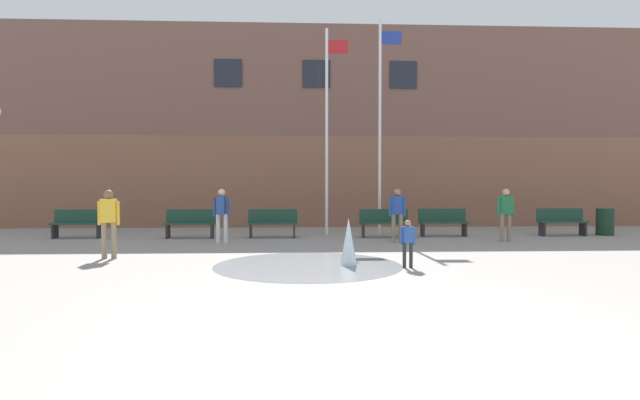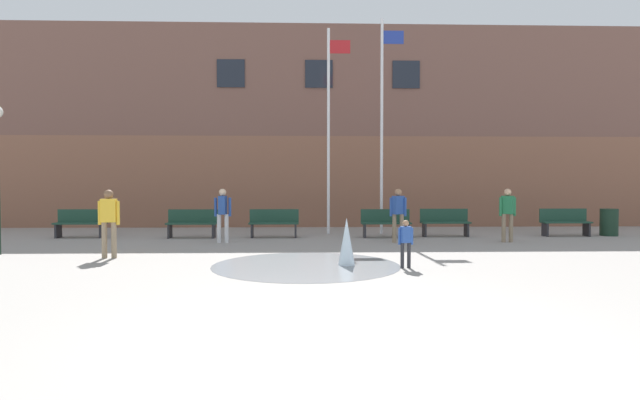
# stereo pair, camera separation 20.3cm
# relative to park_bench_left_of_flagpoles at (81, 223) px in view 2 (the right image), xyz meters

# --- Properties ---
(ground_plane) EXTENTS (100.00, 100.00, 0.00)m
(ground_plane) POSITION_rel_park_bench_left_of_flagpoles_xyz_m (7.80, -10.95, -0.48)
(ground_plane) COLOR gray
(library_building) EXTENTS (36.00, 6.05, 8.15)m
(library_building) POSITION_rel_park_bench_left_of_flagpoles_xyz_m (7.80, 6.74, 3.59)
(library_building) COLOR brown
(library_building) RESTS_ON ground
(splash_fountain) EXTENTS (3.98, 3.98, 1.01)m
(splash_fountain) POSITION_rel_park_bench_left_of_flagpoles_xyz_m (7.69, -5.78, -0.22)
(splash_fountain) COLOR gray
(splash_fountain) RESTS_ON ground
(park_bench_left_of_flagpoles) EXTENTS (1.60, 0.44, 0.91)m
(park_bench_left_of_flagpoles) POSITION_rel_park_bench_left_of_flagpoles_xyz_m (0.00, 0.00, 0.00)
(park_bench_left_of_flagpoles) COLOR #28282D
(park_bench_left_of_flagpoles) RESTS_ON ground
(park_bench_under_left_flagpole) EXTENTS (1.60, 0.44, 0.91)m
(park_bench_under_left_flagpole) POSITION_rel_park_bench_left_of_flagpoles_xyz_m (3.61, -0.17, 0.00)
(park_bench_under_left_flagpole) COLOR #28282D
(park_bench_under_left_flagpole) RESTS_ON ground
(park_bench_center) EXTENTS (1.60, 0.44, 0.91)m
(park_bench_center) POSITION_rel_park_bench_left_of_flagpoles_xyz_m (6.23, -0.14, 0.00)
(park_bench_center) COLOR #28282D
(park_bench_center) RESTS_ON ground
(park_bench_under_right_flagpole) EXTENTS (1.60, 0.44, 0.91)m
(park_bench_under_right_flagpole) POSITION_rel_park_bench_left_of_flagpoles_xyz_m (9.86, -0.22, 0.00)
(park_bench_under_right_flagpole) COLOR #28282D
(park_bench_under_right_flagpole) RESTS_ON ground
(park_bench_near_trashcan) EXTENTS (1.60, 0.44, 0.91)m
(park_bench_near_trashcan) POSITION_rel_park_bench_left_of_flagpoles_xyz_m (11.86, 0.01, 0.00)
(park_bench_near_trashcan) COLOR #28282D
(park_bench_near_trashcan) RESTS_ON ground
(park_bench_far_right) EXTENTS (1.60, 0.44, 0.91)m
(park_bench_far_right) POSITION_rel_park_bench_left_of_flagpoles_xyz_m (15.89, 0.00, 0.00)
(park_bench_far_right) COLOR #28282D
(park_bench_far_right) RESTS_ON ground
(child_in_fountain) EXTENTS (0.31, 0.19, 0.99)m
(child_in_fountain) POSITION_rel_park_bench_left_of_flagpoles_xyz_m (9.29, -6.20, 0.10)
(child_in_fountain) COLOR #28282D
(child_in_fountain) RESTS_ON ground
(teen_by_trashcan) EXTENTS (0.50, 0.35, 1.59)m
(teen_by_trashcan) POSITION_rel_park_bench_left_of_flagpoles_xyz_m (4.81, -1.57, 0.45)
(teen_by_trashcan) COLOR silver
(teen_by_trashcan) RESTS_ON ground
(adult_in_red) EXTENTS (0.50, 0.36, 1.59)m
(adult_in_red) POSITION_rel_park_bench_left_of_flagpoles_xyz_m (9.98, -1.69, 0.45)
(adult_in_red) COLOR #89755B
(adult_in_red) RESTS_ON ground
(adult_near_bench) EXTENTS (0.50, 0.24, 1.59)m
(adult_near_bench) POSITION_rel_park_bench_left_of_flagpoles_xyz_m (2.68, -4.61, 0.45)
(adult_near_bench) COLOR #89755B
(adult_near_bench) RESTS_ON ground
(adult_watching) EXTENTS (0.50, 0.37, 1.59)m
(adult_watching) POSITION_rel_park_bench_left_of_flagpoles_xyz_m (13.26, -1.68, 0.45)
(adult_watching) COLOR #89755B
(adult_watching) RESTS_ON ground
(flagpole_left) EXTENTS (0.80, 0.10, 7.07)m
(flagpole_left) POSITION_rel_park_bench_left_of_flagpoles_xyz_m (8.08, 0.95, 3.30)
(flagpole_left) COLOR silver
(flagpole_left) RESTS_ON ground
(flagpole_right) EXTENTS (0.80, 0.10, 7.41)m
(flagpole_right) POSITION_rel_park_bench_left_of_flagpoles_xyz_m (9.93, 0.95, 3.47)
(flagpole_right) COLOR silver
(flagpole_right) RESTS_ON ground
(trash_can) EXTENTS (0.56, 0.56, 0.90)m
(trash_can) POSITION_rel_park_bench_left_of_flagpoles_xyz_m (17.44, 0.10, -0.03)
(trash_can) COLOR #193323
(trash_can) RESTS_ON ground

